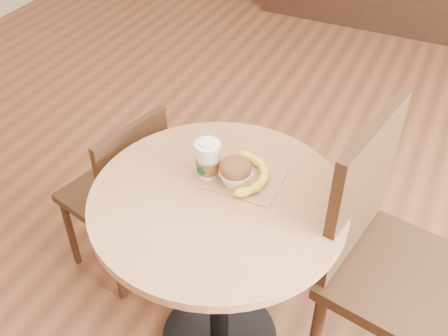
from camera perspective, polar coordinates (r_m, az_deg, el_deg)
name	(u,v)px	position (r m, az deg, el deg)	size (l,w,h in m)	color
cafe_table	(219,241)	(1.69, -0.59, -7.91)	(0.77, 0.77, 0.75)	black
chair_left	(122,192)	(2.08, -11.05, -2.54)	(0.42, 0.42, 0.79)	#342012
chair_right	(389,259)	(1.72, 17.51, -9.38)	(0.52, 0.52, 1.01)	#342012
kraft_bag	(242,178)	(1.61, 1.99, -1.14)	(0.24, 0.18, 0.00)	#A3724F
coffee_cup	(208,161)	(1.58, -1.77, 0.78)	(0.08, 0.08, 0.13)	silver
muffin	(236,171)	(1.56, 1.27, -0.38)	(0.10, 0.10, 0.09)	white
banana	(250,175)	(1.60, 2.80, -0.75)	(0.15, 0.22, 0.03)	yellow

